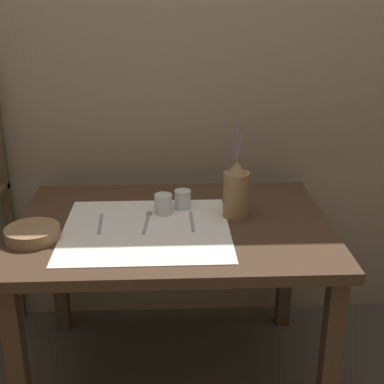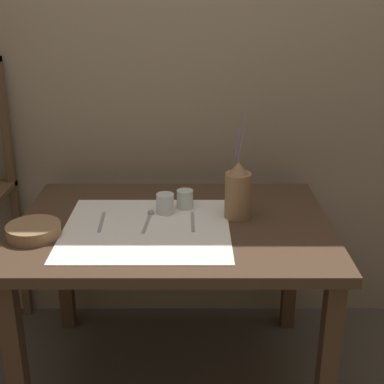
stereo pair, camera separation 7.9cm
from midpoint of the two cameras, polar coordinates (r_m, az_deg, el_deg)
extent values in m
plane|color=#473F35|center=(2.39, -2.80, -18.91)|extent=(12.00, 12.00, 0.00)
cube|color=gray|center=(2.38, -3.31, 12.99)|extent=(7.00, 0.06, 2.40)
cube|color=#422D1E|center=(2.02, -3.14, -3.76)|extent=(1.17, 0.84, 0.04)
cube|color=#422D1E|center=(1.98, -19.21, -17.61)|extent=(0.06, 0.06, 0.67)
cube|color=#422D1E|center=(1.96, 13.30, -17.23)|extent=(0.06, 0.06, 0.67)
cube|color=#422D1E|center=(2.56, -14.91, -7.71)|extent=(0.06, 0.06, 0.67)
cube|color=#422D1E|center=(2.54, 9.10, -7.37)|extent=(0.06, 0.06, 0.67)
cube|color=brown|center=(2.58, -20.01, -0.71)|extent=(0.04, 0.04, 1.26)
cube|color=white|center=(1.95, -6.06, -4.00)|extent=(0.60, 0.56, 0.00)
cylinder|color=olive|center=(2.02, 3.62, -0.33)|extent=(0.10, 0.10, 0.18)
cone|color=olive|center=(1.99, 3.69, 2.66)|extent=(0.07, 0.07, 0.04)
cylinder|color=slate|center=(1.97, 4.04, 5.54)|extent=(0.04, 0.03, 0.15)
cylinder|color=slate|center=(1.97, 3.59, 5.46)|extent=(0.02, 0.01, 0.15)
cylinder|color=slate|center=(1.96, 3.69, 6.00)|extent=(0.02, 0.03, 0.19)
cylinder|color=slate|center=(1.97, 3.62, 5.28)|extent=(0.01, 0.03, 0.14)
cylinder|color=#8E6B47|center=(1.96, -17.76, -4.25)|extent=(0.19, 0.19, 0.04)
cylinder|color=silver|center=(2.07, -4.16, -1.30)|extent=(0.07, 0.07, 0.08)
cylinder|color=silver|center=(2.11, -2.07, -0.79)|extent=(0.07, 0.07, 0.07)
cube|color=#939399|center=(2.02, -10.86, -3.35)|extent=(0.02, 0.18, 0.00)
cube|color=#939399|center=(1.99, -6.03, -3.40)|extent=(0.03, 0.18, 0.00)
sphere|color=#939399|center=(2.07, -5.71, -2.32)|extent=(0.02, 0.02, 0.02)
cube|color=#939399|center=(2.00, -1.14, -3.17)|extent=(0.02, 0.18, 0.00)
camera|label=1|loc=(0.04, -91.15, -0.44)|focal=50.00mm
camera|label=2|loc=(0.04, 88.85, 0.44)|focal=50.00mm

